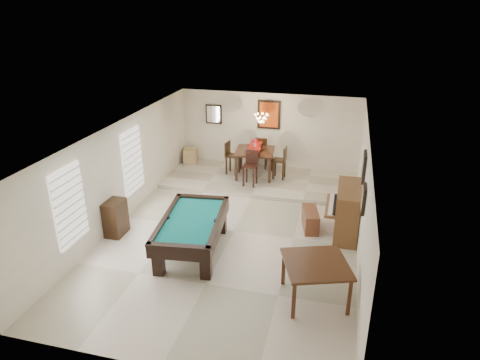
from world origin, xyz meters
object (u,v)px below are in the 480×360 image
at_px(dining_chair_west, 233,158).
at_px(chandelier, 261,115).
at_px(corner_bench, 190,156).
at_px(apothecary_chest, 116,218).
at_px(piano_bench, 310,219).
at_px(dining_table, 255,161).
at_px(square_table, 315,281).
at_px(dining_chair_south, 250,168).
at_px(flower_vase, 255,143).
at_px(dining_chair_east, 279,163).
at_px(pool_table, 192,236).
at_px(dining_chair_north, 261,152).
at_px(upright_piano, 341,210).

distance_m(dining_chair_west, chandelier, 1.85).
bearing_deg(corner_bench, apothecary_chest, -91.10).
bearing_deg(dining_chair_west, piano_bench, -128.02).
distance_m(dining_table, dining_chair_west, 0.74).
height_order(piano_bench, dining_table, dining_table).
relative_size(square_table, dining_chair_south, 1.09).
xyz_separation_m(dining_chair_south, corner_bench, (-2.48, 1.42, -0.30)).
bearing_deg(corner_bench, piano_bench, -37.59).
relative_size(square_table, dining_table, 0.99).
distance_m(apothecary_chest, flower_vase, 5.05).
bearing_deg(dining_table, chandelier, -45.53).
bearing_deg(corner_bench, dining_chair_east, -11.43).
bearing_deg(dining_chair_west, square_table, -143.35).
bearing_deg(square_table, dining_table, 113.33).
bearing_deg(square_table, chandelier, 112.14).
height_order(flower_vase, chandelier, chandelier).
relative_size(pool_table, dining_chair_north, 2.25).
height_order(flower_vase, dining_chair_south, flower_vase).
relative_size(piano_bench, dining_chair_west, 0.85).
distance_m(dining_table, corner_bench, 2.55).
bearing_deg(upright_piano, apothecary_chest, -165.24).
xyz_separation_m(dining_chair_west, dining_chair_east, (1.53, -0.02, -0.01)).
xyz_separation_m(flower_vase, dining_chair_south, (0.02, -0.76, -0.58)).
height_order(dining_chair_south, dining_chair_north, dining_chair_north).
bearing_deg(upright_piano, flower_vase, 134.19).
relative_size(flower_vase, dining_chair_east, 0.26).
bearing_deg(dining_table, piano_bench, -53.73).
height_order(square_table, dining_chair_west, dining_chair_west).
distance_m(flower_vase, dining_chair_east, 0.99).
bearing_deg(piano_bench, apothecary_chest, -162.29).
bearing_deg(dining_chair_north, corner_bench, -2.92).
distance_m(pool_table, apothecary_chest, 2.12).
height_order(dining_chair_south, dining_chair_west, dining_chair_south).
distance_m(piano_bench, dining_chair_south, 2.92).
xyz_separation_m(piano_bench, dining_chair_north, (-2.01, 3.61, 0.41)).
relative_size(square_table, apothecary_chest, 1.32).
xyz_separation_m(square_table, dining_chair_north, (-2.36, 6.39, 0.26)).
bearing_deg(dining_chair_north, chandelier, 94.22).
bearing_deg(dining_chair_north, pool_table, 78.80).
bearing_deg(upright_piano, pool_table, -152.50).
bearing_deg(flower_vase, dining_chair_east, 0.70).
bearing_deg(upright_piano, dining_chair_south, 142.64).
height_order(upright_piano, dining_chair_south, upright_piano).
xyz_separation_m(upright_piano, dining_chair_east, (-2.00, 2.88, 0.02)).
height_order(square_table, corner_bench, square_table).
bearing_deg(apothecary_chest, corner_bench, 88.90).
relative_size(apothecary_chest, dining_table, 0.75).
bearing_deg(piano_bench, dining_chair_west, 134.59).
bearing_deg(dining_table, dining_chair_south, -88.19).
xyz_separation_m(dining_chair_north, dining_chair_east, (0.74, -0.78, -0.02)).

